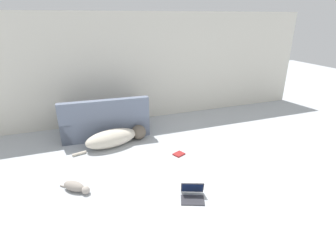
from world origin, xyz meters
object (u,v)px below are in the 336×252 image
cat (76,187)px  dog (116,137)px  laptop_open (192,193)px  couch (105,121)px  book_red (179,154)px

cat → dog: bearing=99.8°
cat → laptop_open: (1.49, -0.70, 0.00)m
couch → laptop_open: size_ratio=4.40×
couch → cat: 2.00m
laptop_open → book_red: bearing=98.4°
couch → dog: 0.64m
couch → dog: size_ratio=1.19×
couch → book_red: (1.09, -1.40, -0.26)m
couch → dog: bearing=102.7°
laptop_open → book_red: laptop_open is taller
cat → couch: bearing=112.0°
dog → laptop_open: size_ratio=3.68×
dog → book_red: dog is taller
couch → book_red: bearing=131.1°
book_red → laptop_open: bearing=-103.6°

